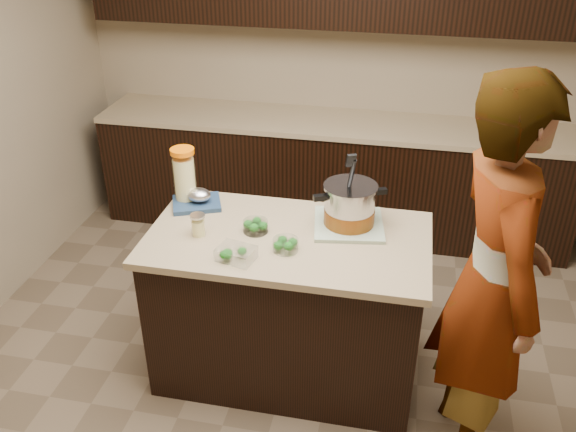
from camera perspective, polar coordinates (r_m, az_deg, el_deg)
name	(u,v)px	position (r m, az deg, el deg)	size (l,w,h in m)	color
ground_plane	(288,366)	(3.69, 0.00, -13.89)	(4.00, 4.00, 0.00)	brown
room_shell	(288,82)	(2.80, 0.00, 12.44)	(4.04, 4.04, 2.72)	tan
back_cabinets	(334,114)	(4.68, 4.35, 9.51)	(3.60, 0.63, 2.33)	black
island	(288,305)	(3.40, 0.00, -8.35)	(1.46, 0.81, 0.90)	black
dish_towel	(349,224)	(3.24, 5.69, -0.77)	(0.36, 0.36, 0.02)	#61895C
stock_pot	(350,207)	(3.19, 5.78, 0.83)	(0.37, 0.37, 0.40)	#B7B7BC
lemonade_pitcher	(185,178)	(3.45, -9.65, 3.51)	(0.17, 0.17, 0.32)	#F1E693
mason_jar	(198,225)	(3.16, -8.40, -0.88)	(0.08, 0.08, 0.13)	#F1E693
broccoli_tub_left	(256,227)	(3.17, -3.05, -1.00)	(0.16, 0.16, 0.06)	silver
broccoli_tub_right	(285,245)	(3.02, -0.24, -2.76)	(0.16, 0.16, 0.06)	silver
broccoli_tub_rect	(236,254)	(2.96, -4.87, -3.58)	(0.20, 0.16, 0.06)	silver
blue_tray	(198,200)	(3.45, -8.45, 1.47)	(0.32, 0.29, 0.10)	navy
person	(492,284)	(2.83, 18.58, -6.06)	(0.70, 0.46, 1.93)	gray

